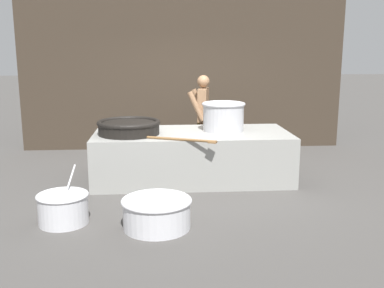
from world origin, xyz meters
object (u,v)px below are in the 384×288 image
object	(u,v)px
cook	(203,116)
stock_pot	(223,116)
giant_wok_near	(129,127)
prep_bowl_meat	(157,212)
prep_bowl_vegetables	(63,207)

from	to	relation	value
cook	stock_pot	bearing A→B (deg)	116.50
giant_wok_near	prep_bowl_meat	world-z (taller)	giant_wok_near
cook	prep_bowl_vegetables	world-z (taller)	cook
stock_pot	prep_bowl_meat	bearing A→B (deg)	-117.35
giant_wok_near	cook	distance (m)	1.76
prep_bowl_meat	stock_pot	bearing A→B (deg)	62.65
cook	prep_bowl_meat	distance (m)	3.32
giant_wok_near	prep_bowl_vegetables	xyz separation A→B (m)	(-0.73, -1.72, -0.71)
giant_wok_near	prep_bowl_vegetables	world-z (taller)	giant_wok_near
giant_wok_near	stock_pot	xyz separation A→B (m)	(1.55, 0.21, 0.13)
stock_pot	prep_bowl_meat	distance (m)	2.57
stock_pot	prep_bowl_meat	world-z (taller)	stock_pot
cook	prep_bowl_meat	xyz separation A→B (m)	(-0.86, -3.13, -0.70)
stock_pot	cook	bearing A→B (deg)	104.46
giant_wok_near	stock_pot	bearing A→B (deg)	7.65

